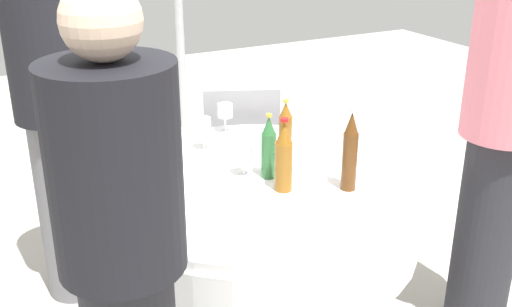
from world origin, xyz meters
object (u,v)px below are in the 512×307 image
object	(u,v)px
wine_glass_inner	(225,111)
person_outer	(56,126)
bottle_brown_left	(350,153)
plate_rear	(341,210)
chair_inner	(241,145)
dining_table	(256,212)
wine_glass_east	(204,127)
bottle_amber_mid	(284,157)
bottle_amber_far	(285,134)
plate_front	(234,197)
person_left	(501,143)
person_mid	(125,274)
wine_glass_far	(244,153)
bottle_green_east	(269,148)
bottle_dark_green_outer	(158,152)

from	to	relation	value
wine_glass_inner	person_outer	bearing A→B (deg)	79.47
bottle_brown_left	person_outer	bearing A→B (deg)	44.39
wine_glass_inner	person_outer	size ratio (longest dim) A/B	0.09
plate_rear	chair_inner	size ratio (longest dim) A/B	0.24
dining_table	wine_glass_east	xyz separation A→B (m)	(0.39, 0.06, 0.26)
bottle_amber_mid	chair_inner	size ratio (longest dim) A/B	0.34
bottle_amber_far	plate_front	xyz separation A→B (m)	(-0.21, 0.34, -0.12)
bottle_amber_far	wine_glass_east	bearing A→B (deg)	40.10
person_left	bottle_brown_left	bearing A→B (deg)	-80.35
bottle_amber_far	person_mid	bearing A→B (deg)	127.36
wine_glass_far	wine_glass_inner	xyz separation A→B (m)	(0.49, -0.15, 0.01)
wine_glass_inner	bottle_amber_mid	bearing A→B (deg)	174.09
bottle_green_east	wine_glass_inner	xyz separation A→B (m)	(0.55, -0.06, -0.02)
bottle_brown_left	bottle_amber_far	size ratio (longest dim) A/B	1.16
bottle_green_east	bottle_amber_far	distance (m)	0.16
plate_rear	bottle_amber_mid	bearing A→B (deg)	21.00
bottle_green_east	bottle_amber_far	world-z (taller)	bottle_amber_far
bottle_brown_left	plate_rear	world-z (taller)	bottle_brown_left
wine_glass_far	plate_rear	world-z (taller)	wine_glass_far
wine_glass_far	chair_inner	distance (m)	0.94
person_outer	person_left	bearing A→B (deg)	-78.81
bottle_dark_green_outer	plate_rear	xyz separation A→B (m)	(-0.55, -0.49, -0.12)
person_outer	person_left	distance (m)	1.88
person_mid	bottle_amber_mid	bearing A→B (deg)	-98.90
bottle_amber_mid	bottle_amber_far	bearing A→B (deg)	-31.34
bottle_amber_mid	plate_front	bearing A→B (deg)	85.18
plate_rear	person_mid	size ratio (longest dim) A/B	0.13
bottle_amber_mid	plate_front	world-z (taller)	bottle_amber_mid
plate_front	plate_rear	distance (m)	0.40
bottle_brown_left	plate_front	size ratio (longest dim) A/B	1.36
bottle_amber_far	person_mid	size ratio (longest dim) A/B	0.17
wine_glass_east	plate_front	world-z (taller)	wine_glass_east
bottle_brown_left	plate_rear	bearing A→B (deg)	137.92
bottle_dark_green_outer	wine_glass_far	world-z (taller)	bottle_dark_green_outer
wine_glass_inner	chair_inner	xyz separation A→B (m)	(0.31, -0.23, -0.33)
bottle_amber_mid	wine_glass_inner	world-z (taller)	bottle_amber_mid
plate_front	bottle_brown_left	bearing A→B (deg)	-106.40
bottle_amber_far	wine_glass_far	world-z (taller)	bottle_amber_far
bottle_dark_green_outer	bottle_amber_mid	distance (m)	0.50
wine_glass_far	plate_front	distance (m)	0.23
bottle_brown_left	person_mid	xyz separation A→B (m)	(-0.34, 0.98, -0.04)
wine_glass_inner	wine_glass_far	bearing A→B (deg)	163.52
bottle_brown_left	wine_glass_inner	xyz separation A→B (m)	(0.79, 0.16, -0.05)
chair_inner	person_outer	bearing A→B (deg)	-148.12
plate_front	person_mid	distance (m)	0.73
bottle_amber_far	person_outer	xyz separation A→B (m)	(0.59, 0.82, -0.02)
bottle_brown_left	bottle_green_east	bearing A→B (deg)	42.33
wine_glass_far	plate_front	bearing A→B (deg)	143.66
bottle_amber_mid	chair_inner	xyz separation A→B (m)	(0.99, -0.30, -0.36)
wine_glass_far	plate_rear	xyz separation A→B (m)	(-0.44, -0.17, -0.09)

